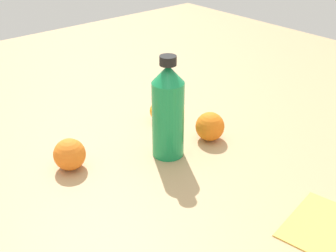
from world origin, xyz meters
The scene contains 6 objects.
ground_plane centered at (0.00, 0.00, 0.00)m, with size 2.40×2.40×0.00m, color tan.
water_bottle centered at (-0.01, -0.01, 0.12)m, with size 0.08×0.08×0.26m.
orange_0 centered at (0.14, -0.11, 0.03)m, with size 0.07×0.07×0.07m, color orange.
orange_1 centered at (0.09, 0.21, 0.04)m, with size 0.08×0.08×0.08m, color orange.
orange_2 centered at (-0.02, -0.14, 0.04)m, with size 0.08×0.08×0.08m, color orange.
folded_napkin centered at (-0.42, -0.06, 0.00)m, with size 0.13×0.18×0.01m, color #E5B24C.
Camera 1 is at (-0.73, 0.61, 0.59)m, focal length 46.81 mm.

